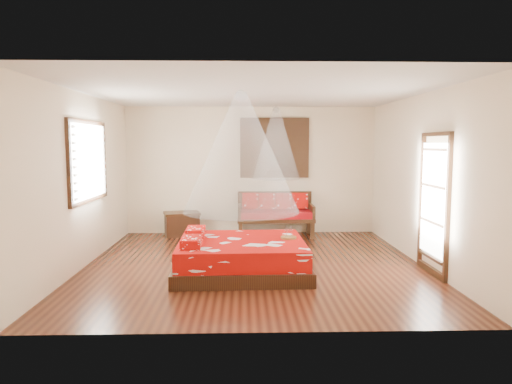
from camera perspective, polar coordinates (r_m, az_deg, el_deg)
room at (r=7.40m, az=-0.28°, el=1.50°), size 5.54×5.54×2.84m
bed at (r=7.15m, az=-1.94°, el=-8.01°), size 2.06×1.87×0.63m
daybed at (r=9.88m, az=2.43°, el=-2.51°), size 1.63×0.72×0.94m
storage_chest at (r=10.06m, az=-9.25°, el=-3.93°), size 0.86×0.72×0.51m
shutter_panel at (r=10.12m, az=2.33°, el=5.54°), size 1.52×0.06×1.32m
window_left at (r=7.99m, az=-20.16°, el=3.62°), size 0.10×1.74×1.34m
glazed_door at (r=7.42m, az=21.32°, el=-1.47°), size 0.08×1.02×2.16m
wine_tray at (r=7.23m, az=4.10°, el=-5.39°), size 0.25×0.25×0.20m
mosquito_net_main at (r=6.94m, az=-1.85°, el=4.91°), size 1.78×1.78×1.80m
mosquito_net_daybed at (r=9.65m, az=2.53°, el=6.11°), size 1.01×1.01×1.50m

